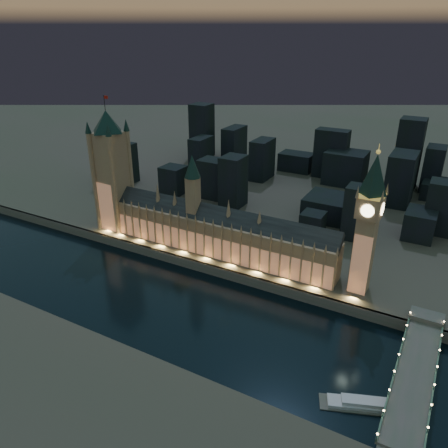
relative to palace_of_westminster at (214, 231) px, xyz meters
The scene contains 9 objects.
ground_plane 67.59m from the palace_of_westminster, 82.84° to the right, with size 2000.00×2000.00×0.00m, color black.
north_bank 458.86m from the palace_of_westminster, 89.03° to the left, with size 2000.00×960.00×8.00m, color #3D4833.
embankment_wall 31.48m from the palace_of_westminster, 69.50° to the right, with size 2000.00×2.50×8.00m, color #485746.
palace_of_westminster is the anchor object (origin of this frame).
victoria_tower 109.51m from the palace_of_westminster, behind, with size 31.68×31.68×116.29m.
elizabeth_tower 122.14m from the palace_of_westminster, ahead, with size 18.00×18.00×103.07m.
westminster_bridge 175.48m from the palace_of_westminster, 21.96° to the right, with size 19.89×113.00×15.90m.
river_boat 172.84m from the palace_of_westminster, 33.41° to the right, with size 46.47×26.26×4.50m.
city_backdrop 190.34m from the palace_of_westminster, 76.26° to the left, with size 475.81×215.63×77.23m.
Camera 1 is at (150.78, -209.13, 176.33)m, focal length 35.00 mm.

